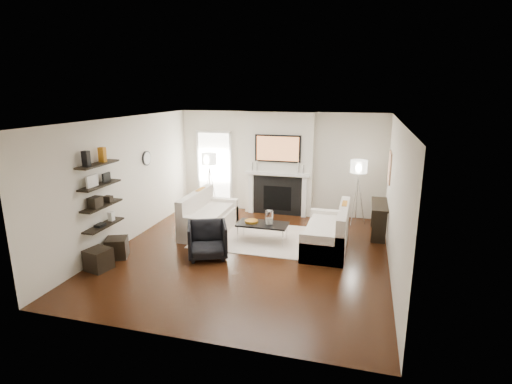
% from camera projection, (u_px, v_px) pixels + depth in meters
% --- Properties ---
extents(room_envelope, '(6.00, 6.00, 6.00)m').
position_uv_depth(room_envelope, '(248.00, 189.00, 7.82)').
color(room_envelope, '#33180B').
rests_on(room_envelope, ground).
extents(chimney_breast, '(1.80, 0.25, 2.70)m').
position_uv_depth(chimney_breast, '(279.00, 164.00, 10.51)').
color(chimney_breast, silver).
rests_on(chimney_breast, floor).
extents(fireplace_surround, '(1.30, 0.02, 1.04)m').
position_uv_depth(fireplace_surround, '(277.00, 196.00, 10.59)').
color(fireplace_surround, black).
rests_on(fireplace_surround, floor).
extents(firebox, '(0.75, 0.02, 0.65)m').
position_uv_depth(firebox, '(277.00, 198.00, 10.60)').
color(firebox, black).
rests_on(firebox, floor).
extents(mantel_pilaster_l, '(0.12, 0.08, 1.10)m').
position_uv_depth(mantel_pilaster_l, '(251.00, 193.00, 10.74)').
color(mantel_pilaster_l, white).
rests_on(mantel_pilaster_l, floor).
extents(mantel_pilaster_r, '(0.12, 0.08, 1.10)m').
position_uv_depth(mantel_pilaster_r, '(304.00, 197.00, 10.37)').
color(mantel_pilaster_r, white).
rests_on(mantel_pilaster_r, floor).
extents(mantel_shelf, '(1.70, 0.18, 0.07)m').
position_uv_depth(mantel_shelf, '(277.00, 174.00, 10.39)').
color(mantel_shelf, white).
rests_on(mantel_shelf, chimney_breast).
extents(tv_body, '(1.20, 0.06, 0.70)m').
position_uv_depth(tv_body, '(278.00, 149.00, 10.25)').
color(tv_body, black).
rests_on(tv_body, chimney_breast).
extents(tv_screen, '(1.10, 0.00, 0.62)m').
position_uv_depth(tv_screen, '(278.00, 149.00, 10.22)').
color(tv_screen, '#BF723F').
rests_on(tv_screen, tv_body).
extents(candlestick_l_tall, '(0.04, 0.04, 0.30)m').
position_uv_depth(candlestick_l_tall, '(257.00, 166.00, 10.50)').
color(candlestick_l_tall, silver).
rests_on(candlestick_l_tall, mantel_shelf).
extents(candlestick_l_short, '(0.04, 0.04, 0.24)m').
position_uv_depth(candlestick_l_short, '(252.00, 167.00, 10.54)').
color(candlestick_l_short, silver).
rests_on(candlestick_l_short, mantel_shelf).
extents(candlestick_r_tall, '(0.04, 0.04, 0.30)m').
position_uv_depth(candlestick_r_tall, '(298.00, 168.00, 10.21)').
color(candlestick_r_tall, silver).
rests_on(candlestick_r_tall, mantel_shelf).
extents(candlestick_r_short, '(0.04, 0.04, 0.24)m').
position_uv_depth(candlestick_r_short, '(303.00, 169.00, 10.19)').
color(candlestick_r_short, silver).
rests_on(candlestick_r_short, mantel_shelf).
extents(hallway_panel, '(0.90, 0.02, 2.10)m').
position_uv_depth(hallway_panel, '(215.00, 171.00, 11.15)').
color(hallway_panel, white).
rests_on(hallway_panel, floor).
extents(door_trim_l, '(0.06, 0.06, 2.16)m').
position_uv_depth(door_trim_l, '(199.00, 170.00, 11.26)').
color(door_trim_l, white).
rests_on(door_trim_l, floor).
extents(door_trim_r, '(0.06, 0.06, 2.16)m').
position_uv_depth(door_trim_r, '(231.00, 172.00, 11.01)').
color(door_trim_r, white).
rests_on(door_trim_r, floor).
extents(door_trim_top, '(1.02, 0.06, 0.06)m').
position_uv_depth(door_trim_top, '(214.00, 132.00, 10.87)').
color(door_trim_top, white).
rests_on(door_trim_top, wall_back).
extents(rug, '(2.60, 2.00, 0.01)m').
position_uv_depth(rug, '(256.00, 237.00, 9.04)').
color(rug, beige).
rests_on(rug, floor).
extents(loveseat_left_base, '(0.85, 1.80, 0.42)m').
position_uv_depth(loveseat_left_base, '(210.00, 223.00, 9.38)').
color(loveseat_left_base, silver).
rests_on(loveseat_left_base, floor).
extents(loveseat_left_back, '(0.18, 1.80, 0.80)m').
position_uv_depth(loveseat_left_back, '(196.00, 209.00, 9.39)').
color(loveseat_left_back, silver).
rests_on(loveseat_left_back, floor).
extents(loveseat_left_arm_n, '(0.85, 0.18, 0.60)m').
position_uv_depth(loveseat_left_arm_n, '(195.00, 231.00, 8.60)').
color(loveseat_left_arm_n, silver).
rests_on(loveseat_left_arm_n, floor).
extents(loveseat_left_arm_s, '(0.85, 0.18, 0.60)m').
position_uv_depth(loveseat_left_arm_s, '(221.00, 210.00, 10.11)').
color(loveseat_left_arm_s, silver).
rests_on(loveseat_left_arm_s, floor).
extents(loveseat_left_cushion, '(0.63, 1.44, 0.10)m').
position_uv_depth(loveseat_left_cushion, '(211.00, 212.00, 9.30)').
color(loveseat_left_cushion, silver).
rests_on(loveseat_left_cushion, loveseat_left_base).
extents(pillow_left_orange, '(0.10, 0.42, 0.42)m').
position_uv_depth(pillow_left_orange, '(201.00, 197.00, 9.61)').
color(pillow_left_orange, '#B96E16').
rests_on(pillow_left_orange, loveseat_left_cushion).
extents(pillow_left_charcoal, '(0.10, 0.40, 0.40)m').
position_uv_depth(pillow_left_charcoal, '(190.00, 204.00, 9.06)').
color(pillow_left_charcoal, black).
rests_on(pillow_left_charcoal, loveseat_left_cushion).
extents(loveseat_right_base, '(0.85, 1.80, 0.42)m').
position_uv_depth(loveseat_right_base, '(326.00, 239.00, 8.36)').
color(loveseat_right_base, silver).
rests_on(loveseat_right_base, floor).
extents(loveseat_right_back, '(0.18, 1.80, 0.80)m').
position_uv_depth(loveseat_right_back, '(343.00, 226.00, 8.20)').
color(loveseat_right_back, silver).
rests_on(loveseat_right_back, floor).
extents(loveseat_right_arm_n, '(0.85, 0.18, 0.60)m').
position_uv_depth(loveseat_right_arm_n, '(321.00, 250.00, 7.58)').
color(loveseat_right_arm_n, silver).
rests_on(loveseat_right_arm_n, floor).
extents(loveseat_right_arm_s, '(0.85, 0.18, 0.60)m').
position_uv_depth(loveseat_right_arm_s, '(329.00, 223.00, 9.10)').
color(loveseat_right_arm_s, silver).
rests_on(loveseat_right_arm_s, floor).
extents(loveseat_right_cushion, '(0.63, 1.44, 0.10)m').
position_uv_depth(loveseat_right_cushion, '(324.00, 227.00, 8.31)').
color(loveseat_right_cushion, silver).
rests_on(loveseat_right_cushion, loveseat_right_base).
extents(pillow_right_orange, '(0.10, 0.42, 0.42)m').
position_uv_depth(pillow_right_orange, '(344.00, 213.00, 8.43)').
color(pillow_right_orange, '#B96E16').
rests_on(pillow_right_orange, loveseat_right_cushion).
extents(pillow_right_charcoal, '(0.10, 0.40, 0.40)m').
position_uv_depth(pillow_right_charcoal, '(342.00, 222.00, 7.87)').
color(pillow_right_charcoal, black).
rests_on(pillow_right_charcoal, loveseat_right_cushion).
extents(coffee_table, '(1.10, 0.55, 0.04)m').
position_uv_depth(coffee_table, '(262.00, 224.00, 8.70)').
color(coffee_table, black).
rests_on(coffee_table, floor).
extents(coffee_leg_nw, '(0.02, 0.02, 0.38)m').
position_uv_depth(coffee_leg_nw, '(238.00, 235.00, 8.68)').
color(coffee_leg_nw, silver).
rests_on(coffee_leg_nw, floor).
extents(coffee_leg_ne, '(0.02, 0.02, 0.38)m').
position_uv_depth(coffee_leg_ne, '(283.00, 239.00, 8.42)').
color(coffee_leg_ne, silver).
rests_on(coffee_leg_ne, floor).
extents(coffee_leg_sw, '(0.02, 0.02, 0.38)m').
position_uv_depth(coffee_leg_sw, '(244.00, 228.00, 9.09)').
color(coffee_leg_sw, silver).
rests_on(coffee_leg_sw, floor).
extents(coffee_leg_se, '(0.02, 0.02, 0.38)m').
position_uv_depth(coffee_leg_se, '(287.00, 232.00, 8.83)').
color(coffee_leg_se, silver).
rests_on(coffee_leg_se, floor).
extents(hurricane_glass, '(0.18, 0.18, 0.32)m').
position_uv_depth(hurricane_glass, '(269.00, 218.00, 8.62)').
color(hurricane_glass, white).
rests_on(hurricane_glass, coffee_table).
extents(hurricane_candle, '(0.10, 0.10, 0.14)m').
position_uv_depth(hurricane_candle, '(269.00, 221.00, 8.64)').
color(hurricane_candle, white).
rests_on(hurricane_candle, coffee_table).
extents(copper_bowl, '(0.29, 0.29, 0.05)m').
position_uv_depth(copper_bowl, '(251.00, 221.00, 8.76)').
color(copper_bowl, orange).
rests_on(copper_bowl, coffee_table).
extents(armchair, '(0.97, 0.95, 0.77)m').
position_uv_depth(armchair, '(207.00, 239.00, 7.91)').
color(armchair, black).
rests_on(armchair, floor).
extents(lamp_left_post, '(0.02, 0.02, 1.20)m').
position_uv_depth(lamp_left_post, '(210.00, 190.00, 10.89)').
color(lamp_left_post, silver).
rests_on(lamp_left_post, floor).
extents(lamp_left_shade, '(0.40, 0.40, 0.30)m').
position_uv_depth(lamp_left_shade, '(209.00, 159.00, 10.68)').
color(lamp_left_shade, white).
rests_on(lamp_left_shade, lamp_left_post).
extents(lamp_left_leg_a, '(0.25, 0.02, 1.23)m').
position_uv_depth(lamp_left_leg_a, '(214.00, 190.00, 10.87)').
color(lamp_left_leg_a, silver).
rests_on(lamp_left_leg_a, floor).
extents(lamp_left_leg_b, '(0.14, 0.22, 1.23)m').
position_uv_depth(lamp_left_leg_b, '(209.00, 189.00, 11.00)').
color(lamp_left_leg_b, silver).
rests_on(lamp_left_leg_b, floor).
extents(lamp_left_leg_c, '(0.14, 0.22, 1.23)m').
position_uv_depth(lamp_left_leg_c, '(207.00, 190.00, 10.82)').
color(lamp_left_leg_c, silver).
rests_on(lamp_left_leg_c, floor).
extents(lamp_right_post, '(0.02, 0.02, 1.20)m').
position_uv_depth(lamp_right_post, '(357.00, 200.00, 9.83)').
color(lamp_right_post, silver).
rests_on(lamp_right_post, floor).
extents(lamp_right_shade, '(0.40, 0.40, 0.30)m').
position_uv_depth(lamp_right_shade, '(359.00, 167.00, 9.62)').
color(lamp_right_shade, white).
rests_on(lamp_right_shade, lamp_right_post).
extents(lamp_right_leg_a, '(0.25, 0.02, 1.23)m').
position_uv_depth(lamp_right_leg_a, '(361.00, 201.00, 9.80)').
color(lamp_right_leg_a, silver).
rests_on(lamp_right_leg_a, floor).
extents(lamp_right_leg_b, '(0.14, 0.22, 1.23)m').
position_uv_depth(lamp_right_leg_b, '(354.00, 199.00, 9.94)').
color(lamp_right_leg_b, silver).
rests_on(lamp_right_leg_b, floor).
extents(lamp_right_leg_c, '(0.14, 0.22, 1.23)m').
position_uv_depth(lamp_right_leg_c, '(354.00, 201.00, 9.76)').
color(lamp_right_leg_c, silver).
rests_on(lamp_right_leg_c, floor).
extents(console_top, '(0.35, 1.20, 0.04)m').
position_uv_depth(console_top, '(380.00, 204.00, 9.03)').
color(console_top, black).
rests_on(console_top, floor).
extents(console_leg_n, '(0.30, 0.04, 0.71)m').
position_uv_depth(console_leg_n, '(379.00, 228.00, 8.61)').
color(console_leg_n, black).
rests_on(console_leg_n, floor).
extents(console_leg_s, '(0.30, 0.04, 0.71)m').
position_uv_depth(console_leg_s, '(378.00, 213.00, 9.64)').
color(console_leg_s, black).
rests_on(console_leg_s, floor).
extents(wall_art, '(0.03, 0.70, 0.70)m').
position_uv_depth(wall_art, '(390.00, 167.00, 8.98)').
color(wall_art, tan).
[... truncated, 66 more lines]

